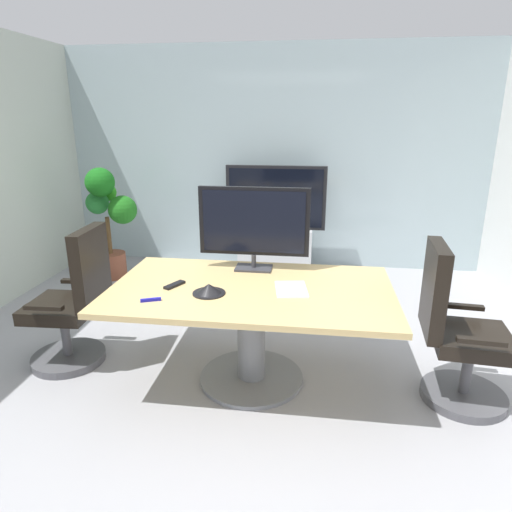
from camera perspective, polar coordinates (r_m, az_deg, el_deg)
name	(u,v)px	position (r m, az deg, el deg)	size (l,w,h in m)	color
ground_plane	(232,383)	(3.38, -3.04, -15.95)	(6.76, 6.76, 0.00)	#99999E
wall_back_glass_partition	(273,159)	(5.70, 2.22, 12.29)	(5.28, 0.10, 2.69)	#9EB2B7
conference_table	(251,312)	(3.16, -0.61, -7.17)	(1.95, 1.13, 0.73)	tan
office_chair_left	(74,309)	(3.69, -22.31, -6.28)	(0.60, 0.58, 1.09)	#4C4C51
office_chair_right	(456,338)	(3.28, 24.28, -9.59)	(0.61, 0.59, 1.09)	#4C4C51
tv_monitor	(254,224)	(3.36, -0.28, 4.16)	(0.84, 0.18, 0.64)	#333338
wall_display_unit	(275,237)	(5.50, 2.50, 2.50)	(1.20, 0.36, 1.31)	#B7BABC
potted_plant	(109,216)	(5.42, -18.29, 4.86)	(0.62, 0.54, 1.33)	brown
conference_phone	(209,289)	(2.99, -6.07, -4.27)	(0.22, 0.22, 0.07)	black
remote_control	(175,285)	(3.16, -10.41, -3.66)	(0.05, 0.17, 0.02)	black
whiteboard_marker	(151,300)	(2.94, -13.35, -5.49)	(0.13, 0.02, 0.02)	#1919A5
paper_notepad	(291,289)	(3.06, 4.54, -4.26)	(0.21, 0.30, 0.01)	white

